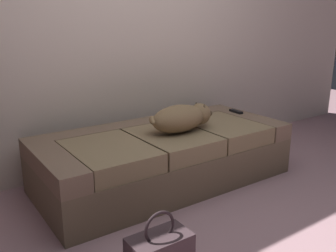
{
  "coord_description": "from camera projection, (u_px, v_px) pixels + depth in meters",
  "views": [
    {
      "loc": [
        -1.56,
        -1.34,
        1.27
      ],
      "look_at": [
        0.0,
        0.91,
        0.48
      ],
      "focal_mm": 39.3,
      "sensor_mm": 36.0,
      "label": 1
    }
  ],
  "objects": [
    {
      "name": "back_wall",
      "position": [
        123.0,
        5.0,
        3.13
      ],
      "size": [
        6.4,
        0.1,
        2.8
      ],
      "primitive_type": "cube",
      "color": "beige",
      "rests_on": "ground"
    },
    {
      "name": "couch",
      "position": [
        164.0,
        156.0,
        2.97
      ],
      "size": [
        2.0,
        0.9,
        0.43
      ],
      "color": "brown",
      "rests_on": "ground"
    },
    {
      "name": "tv_remote",
      "position": [
        236.0,
        111.0,
        3.47
      ],
      "size": [
        0.05,
        0.15,
        0.02
      ],
      "primitive_type": "cube",
      "rotation": [
        0.0,
        0.0,
        -0.06
      ],
      "color": "black",
      "rests_on": "couch"
    },
    {
      "name": "dog_tan",
      "position": [
        182.0,
        118.0,
        2.87
      ],
      "size": [
        0.63,
        0.28,
        0.21
      ],
      "color": "olive",
      "rests_on": "couch"
    },
    {
      "name": "ground_plane",
      "position": [
        252.0,
        235.0,
        2.27
      ],
      "size": [
        10.0,
        10.0,
        0.0
      ],
      "primitive_type": "plane",
      "color": "#A87E85"
    }
  ]
}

